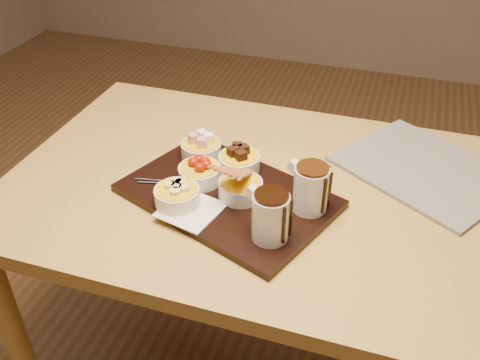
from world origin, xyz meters
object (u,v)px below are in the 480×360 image
(serving_board, at_px, (228,196))
(pitcher_dark_chocolate, at_px, (271,217))
(pitcher_milk_chocolate, at_px, (311,189))
(dining_table, at_px, (258,216))
(bowl_strawberries, at_px, (200,174))
(newspaper, at_px, (425,169))

(serving_board, relative_size, pitcher_dark_chocolate, 4.45)
(pitcher_dark_chocolate, distance_m, pitcher_milk_chocolate, 0.13)
(dining_table, xyz_separation_m, pitcher_milk_chocolate, (0.14, -0.08, 0.17))
(bowl_strawberries, bearing_deg, dining_table, 23.51)
(dining_table, xyz_separation_m, bowl_strawberries, (-0.13, -0.05, 0.14))
(pitcher_milk_chocolate, height_order, newspaper, pitcher_milk_chocolate)
(dining_table, height_order, pitcher_milk_chocolate, pitcher_milk_chocolate)
(dining_table, distance_m, pitcher_dark_chocolate, 0.27)
(dining_table, height_order, pitcher_dark_chocolate, pitcher_dark_chocolate)
(newspaper, bearing_deg, bowl_strawberries, -122.73)
(dining_table, bearing_deg, serving_board, -122.24)
(serving_board, bearing_deg, newspaper, 52.58)
(dining_table, distance_m, bowl_strawberries, 0.19)
(pitcher_milk_chocolate, bearing_deg, pitcher_dark_chocolate, -94.40)
(pitcher_dark_chocolate, height_order, pitcher_milk_chocolate, same)
(serving_board, distance_m, pitcher_dark_chocolate, 0.19)
(serving_board, xyz_separation_m, pitcher_milk_chocolate, (0.19, 0.00, 0.06))
(serving_board, bearing_deg, pitcher_milk_chocolate, 21.80)
(pitcher_milk_chocolate, distance_m, newspaper, 0.36)
(dining_table, xyz_separation_m, newspaper, (0.38, 0.18, 0.10))
(newspaper, bearing_deg, pitcher_milk_chocolate, -100.45)
(serving_board, bearing_deg, pitcher_dark_chocolate, -19.98)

